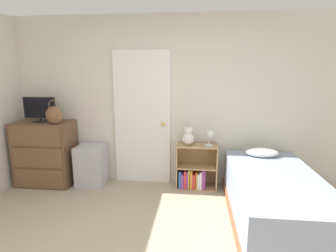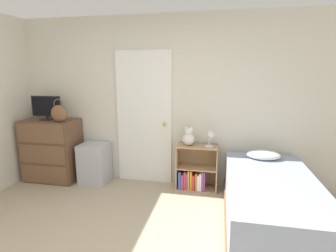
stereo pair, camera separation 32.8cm
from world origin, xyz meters
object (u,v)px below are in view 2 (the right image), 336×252
dresser (52,150)px  desk_lamp (211,136)px  tv (46,107)px  bookshelf (195,173)px  teddy_bear (189,137)px  handbag (59,113)px  bed (271,202)px  storage_bin (95,163)px

dresser → desk_lamp: dresser is taller
tv → bookshelf: size_ratio=0.74×
bookshelf → desk_lamp: size_ratio=2.73×
bookshelf → desk_lamp: 0.63m
dresser → bookshelf: (2.30, 0.09, -0.25)m
bookshelf → teddy_bear: (-0.10, 0.00, 0.54)m
dresser → handbag: size_ratio=2.83×
teddy_bear → bed: 1.41m
tv → teddy_bear: (2.22, 0.10, -0.40)m
storage_bin → teddy_bear: 1.56m
dresser → bookshelf: dresser is taller
bed → desk_lamp: bearing=132.9°
dresser → desk_lamp: size_ratio=4.02×
storage_bin → bookshelf: size_ratio=0.93×
teddy_bear → desk_lamp: teddy_bear is taller
dresser → bookshelf: 2.31m
dresser → bed: (3.23, -0.72, -0.20)m
bookshelf → bed: (0.93, -0.81, 0.04)m
tv → bed: tv is taller
teddy_bear → bed: (1.04, -0.81, -0.50)m
handbag → desk_lamp: size_ratio=1.42×
handbag → storage_bin: bearing=22.6°
dresser → tv: 0.69m
handbag → bookshelf: size_ratio=0.52×
handbag → storage_bin: handbag is taller
tv → teddy_bear: tv is taller
handbag → bookshelf: bearing=6.5°
tv → desk_lamp: size_ratio=2.03×
storage_bin → bookshelf: 1.59m
bookshelf → teddy_bear: size_ratio=2.46×
teddy_bear → desk_lamp: bearing=-7.9°
handbag → teddy_bear: 1.96m
dresser → bed: 3.31m
dresser → storage_bin: dresser is taller
bookshelf → desk_lamp: bearing=-10.4°
desk_lamp → bookshelf: bearing=169.6°
desk_lamp → teddy_bear: bearing=172.1°
tv → handbag: tv is taller
bed → handbag: bearing=168.9°
bookshelf → handbag: bearing=-173.5°
teddy_bear → desk_lamp: size_ratio=1.11×
dresser → tv: size_ratio=1.98×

